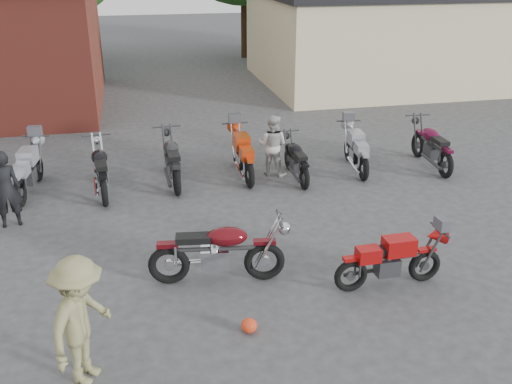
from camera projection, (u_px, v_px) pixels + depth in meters
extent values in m
plane|color=#39393B|center=(275.00, 298.00, 9.08)|extent=(90.00, 90.00, 0.00)
cube|color=#C5BE8D|center=(385.00, 39.00, 23.59)|extent=(10.00, 8.00, 3.50)
ellipsoid|color=red|center=(249.00, 325.00, 8.25)|extent=(0.30, 0.30, 0.22)
imported|color=black|center=(5.00, 189.00, 11.19)|extent=(0.65, 0.51, 1.59)
imported|color=#B1B1AD|center=(273.00, 145.00, 13.83)|extent=(0.93, 0.88, 1.51)
imported|color=olive|center=(81.00, 321.00, 7.05)|extent=(1.12, 1.32, 1.77)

